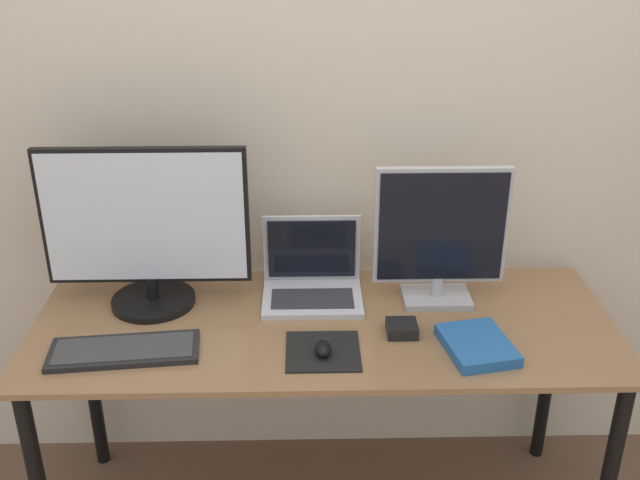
{
  "coord_description": "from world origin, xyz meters",
  "views": [
    {
      "loc": [
        -0.05,
        -1.54,
        1.88
      ],
      "look_at": [
        -0.01,
        0.38,
        0.98
      ],
      "focal_mm": 42.0,
      "sensor_mm": 36.0,
      "label": 1
    }
  ],
  "objects": [
    {
      "name": "wall_back",
      "position": [
        0.0,
        0.72,
        1.25
      ],
      "size": [
        7.0,
        0.05,
        2.5
      ],
      "color": "beige",
      "rests_on": "ground_plane"
    },
    {
      "name": "desk",
      "position": [
        0.0,
        0.33,
        0.65
      ],
      "size": [
        1.69,
        0.66,
        0.74
      ],
      "color": "olive",
      "rests_on": "ground_plane"
    },
    {
      "name": "monitor_left",
      "position": [
        -0.52,
        0.45,
        0.98
      ],
      "size": [
        0.6,
        0.25,
        0.49
      ],
      "color": "black",
      "rests_on": "desk"
    },
    {
      "name": "monitor_right",
      "position": [
        0.35,
        0.45,
        0.96
      ],
      "size": [
        0.39,
        0.14,
        0.43
      ],
      "color": "#B2B2B7",
      "rests_on": "desk"
    },
    {
      "name": "laptop",
      "position": [
        -0.03,
        0.5,
        0.8
      ],
      "size": [
        0.3,
        0.23,
        0.24
      ],
      "color": "silver",
      "rests_on": "desk"
    },
    {
      "name": "keyboard",
      "position": [
        -0.55,
        0.18,
        0.75
      ],
      "size": [
        0.41,
        0.19,
        0.02
      ],
      "color": "black",
      "rests_on": "desk"
    },
    {
      "name": "mousepad",
      "position": [
        -0.01,
        0.17,
        0.74
      ],
      "size": [
        0.2,
        0.2,
        0.0
      ],
      "color": "black",
      "rests_on": "desk"
    },
    {
      "name": "mouse",
      "position": [
        -0.01,
        0.16,
        0.76
      ],
      "size": [
        0.04,
        0.07,
        0.04
      ],
      "color": "black",
      "rests_on": "mousepad"
    },
    {
      "name": "book",
      "position": [
        0.42,
        0.17,
        0.76
      ],
      "size": [
        0.21,
        0.24,
        0.03
      ],
      "color": "#235B9E",
      "rests_on": "desk"
    },
    {
      "name": "power_brick",
      "position": [
        0.22,
        0.26,
        0.76
      ],
      "size": [
        0.09,
        0.08,
        0.03
      ],
      "color": "black",
      "rests_on": "desk"
    }
  ]
}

